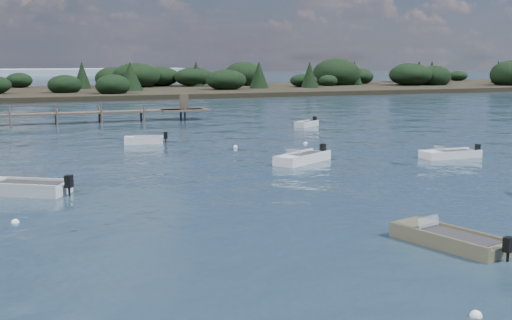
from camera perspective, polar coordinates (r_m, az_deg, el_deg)
name	(u,v)px	position (r m, az deg, el deg)	size (l,w,h in m)	color
ground	(127,112)	(79.24, -11.40, 4.23)	(400.00, 400.00, 0.00)	#162633
dinghy_mid_white_b	(450,156)	(43.73, 16.87, 0.38)	(4.25, 1.53, 1.06)	silver
tender_far_grey_b	(307,125)	(61.08, 4.52, 3.13)	(2.99, 2.52, 1.08)	#B2B8BA
tender_far_white	(144,142)	(49.44, -9.93, 1.62)	(3.31, 1.76, 1.11)	silver
dinghy_near_olive	(449,241)	(23.47, 16.75, -6.93)	(2.58, 4.51, 1.08)	#6B6547
dinghy_mid_grey	(21,190)	(32.87, -20.17, -2.52)	(4.76, 3.84, 1.25)	#B2B8BA
dinghy_extra_a	(302,160)	(40.04, 4.15, 0.01)	(4.53, 3.60, 1.21)	silver
buoy_a	(476,316)	(17.56, 18.96, -13.01)	(0.32, 0.32, 0.32)	white
buoy_c	(15,223)	(27.19, -20.61, -5.25)	(0.32, 0.32, 0.32)	white
buoy_e	(235,147)	(46.82, -1.83, 1.15)	(0.32, 0.32, 0.32)	white
buoy_extra_a	(306,144)	(48.77, 4.42, 1.45)	(0.32, 0.32, 0.32)	white
far_headland	(222,81)	(123.95, -3.03, 6.99)	(190.00, 40.00, 5.80)	black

